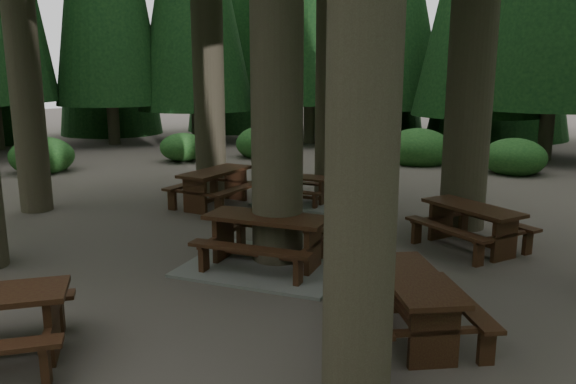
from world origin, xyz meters
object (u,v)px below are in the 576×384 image
Objects in this scene: picnic_table_b at (216,182)px; picnic_table_f at (413,297)px; picnic_table_a at (267,249)px; picnic_table_d at (471,220)px; picnic_table_c at (300,194)px.

picnic_table_b reaches higher than picnic_table_f.
picnic_table_a reaches higher than picnic_table_d.
picnic_table_f is (6.65, -3.29, -0.06)m from picnic_table_b.
picnic_table_c is at bearing 103.54° from picnic_table_a.
picnic_table_f reaches higher than picnic_table_c.
picnic_table_d is (5.92, 0.53, -0.05)m from picnic_table_b.
picnic_table_a is 4.44m from picnic_table_b.
picnic_table_a is 4.61m from picnic_table_c.
picnic_table_a is 1.35× the size of picnic_table_d.
picnic_table_a is 1.34× the size of picnic_table_c.
picnic_table_d is at bearing -94.07° from picnic_table_b.
picnic_table_d is 0.98× the size of picnic_table_f.
picnic_table_f is at bearing -54.13° from picnic_table_c.
picnic_table_c is 7.16m from picnic_table_f.
picnic_table_d is (4.58, -0.98, 0.31)m from picnic_table_c.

